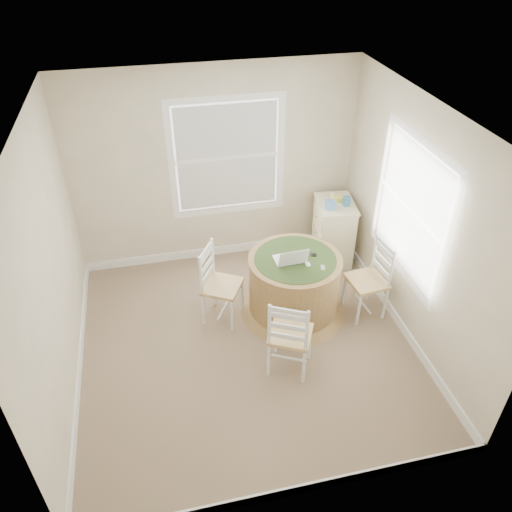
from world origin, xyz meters
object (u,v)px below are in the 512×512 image
object	(u,v)px
chair_near	(290,334)
chair_right	(367,281)
chair_left	(222,286)
laptop	(290,259)
round_table	(294,283)
corner_chest	(333,231)

from	to	relation	value
chair_near	chair_right	world-z (taller)	same
chair_left	laptop	xyz separation A→B (m)	(0.76, -0.09, 0.32)
chair_left	chair_near	bearing A→B (deg)	-119.61
round_table	chair_left	size ratio (longest dim) A/B	1.32
chair_right	laptop	size ratio (longest dim) A/B	2.74
round_table	corner_chest	distance (m)	1.24
laptop	corner_chest	xyz separation A→B (m)	(0.89, 0.96, -0.36)
round_table	corner_chest	world-z (taller)	corner_chest
chair_right	corner_chest	size ratio (longest dim) A/B	1.10
chair_near	laptop	bearing A→B (deg)	-78.16
round_table	chair_near	world-z (taller)	chair_near
laptop	chair_near	bearing A→B (deg)	72.22
chair_left	laptop	size ratio (longest dim) A/B	2.74
corner_chest	laptop	bearing A→B (deg)	-125.08
round_table	corner_chest	bearing A→B (deg)	64.15
chair_near	round_table	bearing A→B (deg)	-81.97
laptop	corner_chest	bearing A→B (deg)	-135.36
chair_right	round_table	bearing A→B (deg)	-111.46
round_table	laptop	distance (m)	0.39
chair_left	chair_near	size ratio (longest dim) A/B	1.00
chair_near	laptop	size ratio (longest dim) A/B	2.74
chair_left	round_table	bearing A→B (deg)	-64.61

